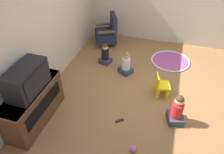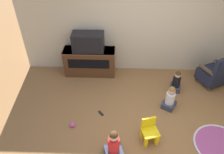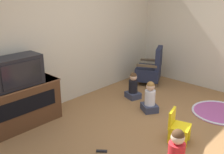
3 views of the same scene
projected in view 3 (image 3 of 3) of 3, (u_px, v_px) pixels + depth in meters
The scene contains 10 objects.
ground_plane at pixel (163, 136), 3.95m from camera, with size 30.00×30.00×0.00m, color olive.
wall_back at pixel (58, 29), 4.68m from camera, with size 5.46×0.12×2.83m.
tv_cabinet at pixel (20, 105), 4.13m from camera, with size 1.30×0.45×0.70m.
television at pixel (16, 72), 3.93m from camera, with size 0.75×0.38×0.46m.
black_armchair at pixel (150, 69), 5.99m from camera, with size 0.74×0.73×0.86m.
yellow_kid_chair at pixel (178, 129), 3.77m from camera, with size 0.36×0.34×0.48m.
play_mat at pixel (220, 112), 4.67m from camera, with size 0.97×0.97×0.04m.
child_watching_left at pixel (150, 98), 4.67m from camera, with size 0.37×0.38×0.57m.
child_watching_center at pixel (133, 87), 5.22m from camera, with size 0.30×0.33×0.54m.
remote_control at pixel (102, 151), 3.57m from camera, with size 0.13×0.14×0.02m.
Camera 3 is at (-3.04, -1.78, 2.15)m, focal length 42.00 mm.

